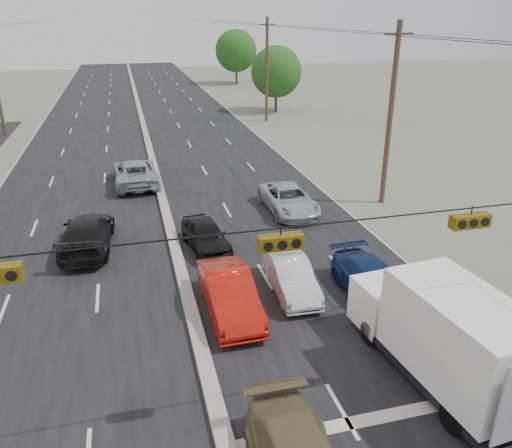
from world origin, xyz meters
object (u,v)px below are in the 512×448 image
object	(u,v)px
queue_car_d	(374,282)
queue_car_c	(289,200)
tree_right_mid	(276,72)
box_truck	(443,333)
oncoming_far	(135,172)
red_sedan	(229,294)
queue_car_a	(206,235)
utility_pole_right_c	(267,70)
oncoming_near	(87,234)
queue_car_b	(291,277)
utility_pole_right_b	(390,115)
tree_right_far	(236,51)

from	to	relation	value
queue_car_d	queue_car_c	bearing A→B (deg)	89.72
queue_car_c	queue_car_d	size ratio (longest dim) A/B	1.07
tree_right_mid	box_truck	xyz separation A→B (m)	(-8.29, -44.45, -2.69)
queue_car_c	oncoming_far	size ratio (longest dim) A/B	0.88
tree_right_mid	red_sedan	world-z (taller)	tree_right_mid
queue_car_a	red_sedan	bearing A→B (deg)	-98.22
tree_right_mid	utility_pole_right_c	bearing A→B (deg)	-116.57
utility_pole_right_c	queue_car_d	xyz separation A→B (m)	(-5.50, -34.71, -4.41)
red_sedan	oncoming_far	size ratio (longest dim) A/B	0.82
queue_car_a	oncoming_near	size ratio (longest dim) A/B	0.75
red_sedan	queue_car_d	bearing A→B (deg)	-4.92
queue_car_d	oncoming_far	bearing A→B (deg)	114.54
utility_pole_right_c	red_sedan	distance (m)	36.31
queue_car_d	oncoming_near	bearing A→B (deg)	143.78
utility_pole_right_c	queue_car_b	distance (m)	34.79
queue_car_d	oncoming_near	distance (m)	13.21
utility_pole_right_b	red_sedan	world-z (taller)	utility_pole_right_b
queue_car_a	tree_right_far	bearing A→B (deg)	68.27
red_sedan	tree_right_far	bearing A→B (deg)	76.41
utility_pole_right_c	queue_car_a	distance (m)	31.04
tree_right_mid	tree_right_far	xyz separation A→B (m)	(1.00, 25.00, 0.62)
utility_pole_right_b	oncoming_near	size ratio (longest dim) A/B	1.86
tree_right_mid	oncoming_near	bearing A→B (deg)	-120.39
utility_pole_right_b	oncoming_far	distance (m)	16.17
tree_right_far	queue_car_d	size ratio (longest dim) A/B	1.71
tree_right_far	oncoming_far	xyz separation A→B (m)	(-17.40, -47.94, -4.15)
tree_right_mid	tree_right_far	bearing A→B (deg)	87.71
red_sedan	queue_car_b	distance (m)	2.80
utility_pole_right_c	queue_car_d	world-z (taller)	utility_pole_right_c
utility_pole_right_b	queue_car_b	world-z (taller)	utility_pole_right_b
queue_car_c	queue_car_b	bearing A→B (deg)	-108.22
queue_car_a	queue_car_b	xyz separation A→B (m)	(2.62, -4.80, -0.01)
queue_car_c	red_sedan	bearing A→B (deg)	-120.65
utility_pole_right_b	queue_car_c	xyz separation A→B (m)	(-5.80, -0.07, -4.39)
utility_pole_right_c	tree_right_far	world-z (taller)	utility_pole_right_c
utility_pole_right_b	oncoming_far	xyz separation A→B (m)	(-13.90, 7.06, -4.30)
utility_pole_right_c	red_sedan	xyz separation A→B (m)	(-11.10, -34.31, -4.32)
oncoming_far	queue_car_c	bearing A→B (deg)	136.14
box_truck	oncoming_far	world-z (taller)	box_truck
tree_right_mid	box_truck	bearing A→B (deg)	-100.56
box_truck	queue_car_d	size ratio (longest dim) A/B	1.36
tree_right_far	oncoming_far	size ratio (longest dim) A/B	1.40
queue_car_b	box_truck	bearing A→B (deg)	-63.87
queue_car_d	oncoming_near	world-z (taller)	oncoming_near
red_sedan	oncoming_near	size ratio (longest dim) A/B	0.89
box_truck	oncoming_far	bearing A→B (deg)	105.31
utility_pole_right_c	queue_car_a	world-z (taller)	utility_pole_right_c
tree_right_far	queue_car_c	size ratio (longest dim) A/B	1.59
utility_pole_right_b	box_truck	size ratio (longest dim) A/B	1.54
queue_car_d	oncoming_near	size ratio (longest dim) A/B	0.89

